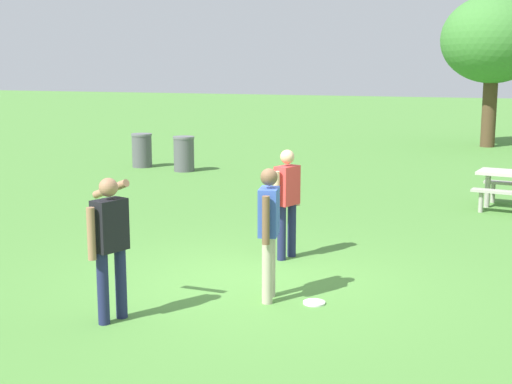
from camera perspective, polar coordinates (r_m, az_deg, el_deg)
ground_plane at (r=9.46m, az=0.11°, el=-7.37°), size 120.00×120.00×0.00m
person_thrower at (r=8.01m, az=-11.76°, el=-3.66°), size 0.64×0.74×1.64m
person_catcher at (r=10.45m, az=2.52°, el=-0.37°), size 0.31×0.59×1.64m
person_bystander at (r=8.55m, az=1.05°, el=-2.71°), size 0.30×0.60×1.64m
frisbee at (r=8.69m, az=4.72°, el=-8.91°), size 0.27×0.27×0.03m
trash_can_beside_table at (r=19.47m, az=-5.85°, el=3.10°), size 0.59×0.59×0.96m
trash_can_further_along at (r=20.45m, az=-9.21°, el=3.35°), size 0.59×0.59×0.96m
tree_tall_left at (r=26.58m, az=18.63°, el=11.55°), size 3.62×3.62×5.33m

